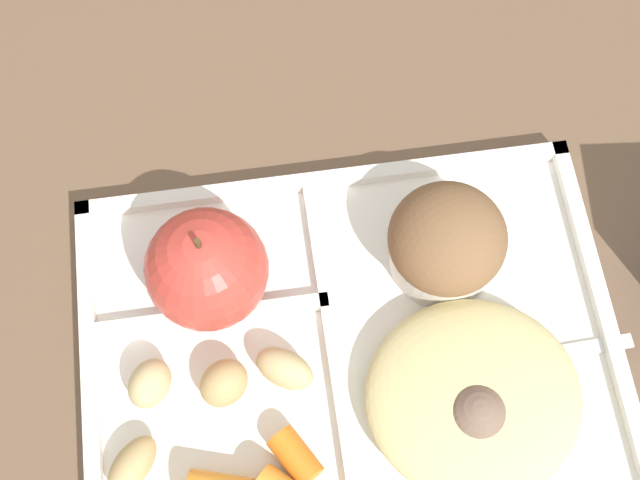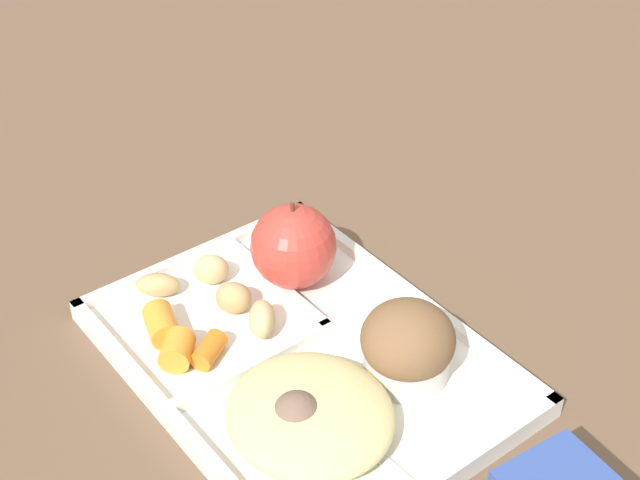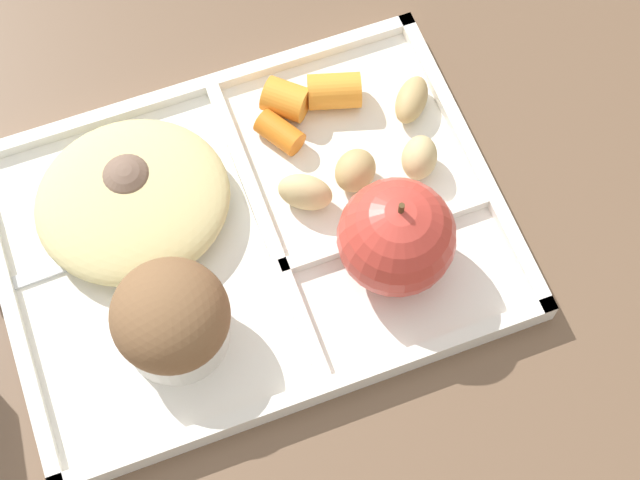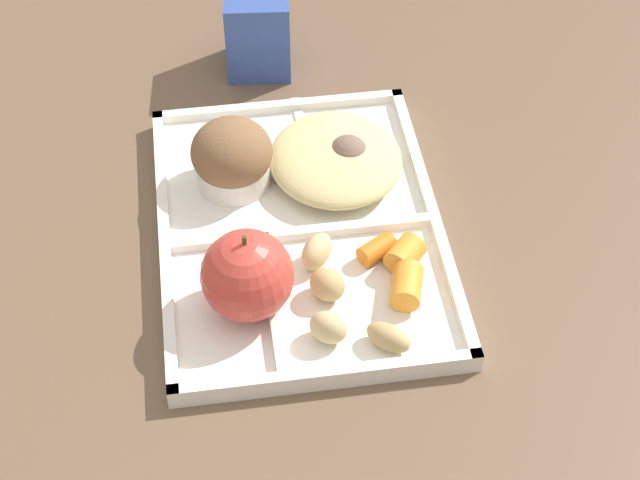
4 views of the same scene
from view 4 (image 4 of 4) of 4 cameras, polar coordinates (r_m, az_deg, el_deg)
name	(u,v)px [view 4 (image 4 of 4)]	position (r m, az deg, el deg)	size (l,w,h in m)	color
ground	(300,236)	(0.89, -1.11, 0.24)	(6.00, 6.00, 0.00)	brown
lunch_tray	(300,232)	(0.89, -1.13, 0.46)	(0.33, 0.24, 0.02)	white
green_apple	(247,276)	(0.80, -4.07, -1.99)	(0.07, 0.07, 0.08)	#C63D33
bran_muffin	(232,157)	(0.91, -4.92, 4.62)	(0.07, 0.07, 0.07)	silver
carrot_slice_large	(407,286)	(0.83, 4.85, -2.55)	(0.02, 0.02, 0.04)	orange
carrot_slice_tilted	(377,249)	(0.86, 3.19, -0.51)	(0.02, 0.02, 0.03)	orange
carrot_slice_back	(405,254)	(0.85, 4.75, -0.81)	(0.02, 0.02, 0.03)	orange
potato_chunk_small	(327,284)	(0.83, 0.41, -2.49)	(0.03, 0.03, 0.03)	tan
potato_chunk_large	(328,328)	(0.80, 0.47, -4.89)	(0.03, 0.02, 0.03)	tan
potato_chunk_golden	(317,252)	(0.85, -0.19, -0.65)	(0.04, 0.02, 0.03)	tan
potato_chunk_corner	(389,337)	(0.80, 3.84, -5.42)	(0.04, 0.02, 0.02)	tan
egg_noodle_pile	(336,159)	(0.93, 0.88, 4.54)	(0.13, 0.12, 0.03)	#D6C684
meatball_back	(348,156)	(0.92, 1.57, 4.71)	(0.04, 0.04, 0.04)	#755B4C
meatball_center	(347,159)	(0.92, 1.51, 4.53)	(0.04, 0.04, 0.04)	#755B4C
plastic_fork	(308,151)	(0.96, -0.67, 4.98)	(0.14, 0.02, 0.00)	silver
milk_carton	(258,31)	(1.05, -3.47, 11.56)	(0.06, 0.06, 0.09)	#334C99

